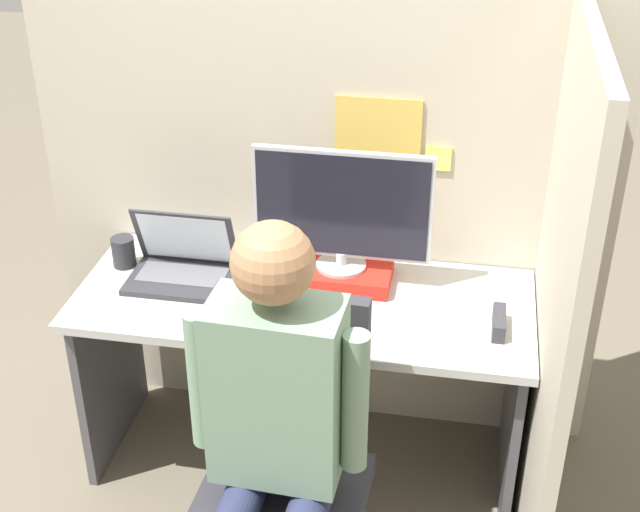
{
  "coord_description": "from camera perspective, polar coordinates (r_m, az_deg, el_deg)",
  "views": [
    {
      "loc": [
        0.5,
        -2.1,
        2.28
      ],
      "look_at": [
        0.08,
        0.15,
        0.96
      ],
      "focal_mm": 50.0,
      "sensor_mm": 36.0,
      "label": 1
    }
  ],
  "objects": [
    {
      "name": "desk",
      "position": [
        3.02,
        -1.05,
        -5.34
      ],
      "size": [
        1.5,
        0.62,
        0.71
      ],
      "color": "#B7B7B2",
      "rests_on": "ground"
    },
    {
      "name": "office_chair",
      "position": [
        2.6,
        -2.21,
        -13.01
      ],
      "size": [
        0.52,
        0.57,
        0.98
      ],
      "color": "#2D2D33",
      "rests_on": "ground"
    },
    {
      "name": "cubicle_panel_right",
      "position": [
        2.77,
        14.54,
        -2.5
      ],
      "size": [
        0.04,
        1.24,
        1.68
      ],
      "color": "#B7AD99",
      "rests_on": "ground"
    },
    {
      "name": "paper_box",
      "position": [
        3.0,
        1.36,
        -1.11
      ],
      "size": [
        0.34,
        0.22,
        0.05
      ],
      "color": "red",
      "rests_on": "desk"
    },
    {
      "name": "monitor",
      "position": [
        2.88,
        1.42,
        3.05
      ],
      "size": [
        0.59,
        0.17,
        0.42
      ],
      "color": "#B2B2B7",
      "rests_on": "paper_box"
    },
    {
      "name": "cubicle_panel_back",
      "position": [
        3.14,
        0.11,
        2.62
      ],
      "size": [
        2.0,
        0.05,
        1.68
      ],
      "color": "#B7AD99",
      "rests_on": "ground"
    },
    {
      "name": "carrot_toy",
      "position": [
        2.8,
        -3.36,
        -3.74
      ],
      "size": [
        0.05,
        0.15,
        0.05
      ],
      "color": "orange",
      "rests_on": "desk"
    },
    {
      "name": "mouse",
      "position": [
        2.82,
        -4.96,
        -3.66
      ],
      "size": [
        0.07,
        0.05,
        0.03
      ],
      "color": "black",
      "rests_on": "desk"
    },
    {
      "name": "person",
      "position": [
        2.32,
        -2.98,
        -10.77
      ],
      "size": [
        0.48,
        0.43,
        1.33
      ],
      "color": "#282D4C",
      "rests_on": "ground"
    },
    {
      "name": "pen_cup",
      "position": [
        3.14,
        -12.46,
        0.26
      ],
      "size": [
        0.08,
        0.08,
        0.11
      ],
      "color": "#28282D",
      "rests_on": "desk"
    },
    {
      "name": "stapler",
      "position": [
        2.8,
        11.38,
        -4.21
      ],
      "size": [
        0.04,
        0.15,
        0.06
      ],
      "color": "#2D2D33",
      "rests_on": "desk"
    },
    {
      "name": "laptop",
      "position": [
        3.03,
        -8.8,
        -0.67
      ],
      "size": [
        0.35,
        0.24,
        0.24
      ],
      "color": "#2D2D33",
      "rests_on": "desk"
    }
  ]
}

